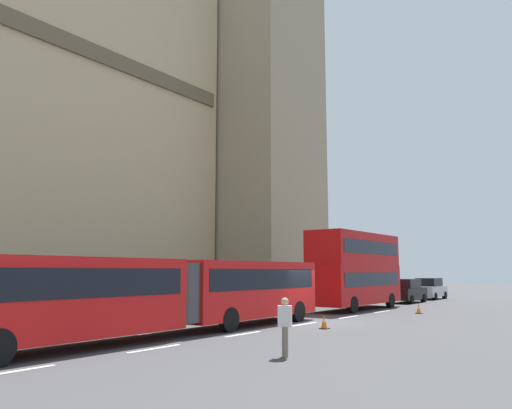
# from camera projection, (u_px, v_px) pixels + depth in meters

# --- Properties ---
(ground_plane) EXTENTS (160.00, 160.00, 0.00)m
(ground_plane) POSITION_uv_depth(u_px,v_px,m) (316.00, 322.00, 24.16)
(ground_plane) COLOR #424244
(lane_centre_marking) EXTENTS (25.20, 0.16, 0.01)m
(lane_centre_marking) POSITION_uv_depth(u_px,v_px,m) (276.00, 329.00, 21.42)
(lane_centre_marking) COLOR silver
(lane_centre_marking) RESTS_ON ground_plane
(articulated_bus) EXTENTS (17.88, 2.54, 2.90)m
(articulated_bus) POSITION_uv_depth(u_px,v_px,m) (172.00, 290.00, 19.42)
(articulated_bus) COLOR red
(articulated_bus) RESTS_ON ground_plane
(double_decker_bus) EXTENTS (9.07, 2.54, 4.90)m
(double_decker_bus) POSITION_uv_depth(u_px,v_px,m) (356.00, 267.00, 32.60)
(double_decker_bus) COLOR #B20F0F
(double_decker_bus) RESTS_ON ground_plane
(sedan_lead) EXTENTS (4.40, 1.86, 1.85)m
(sedan_lead) POSITION_uv_depth(u_px,v_px,m) (407.00, 291.00, 39.25)
(sedan_lead) COLOR black
(sedan_lead) RESTS_ON ground_plane
(sedan_trailing) EXTENTS (4.40, 1.86, 1.85)m
(sedan_trailing) POSITION_uv_depth(u_px,v_px,m) (430.00, 289.00, 44.30)
(sedan_trailing) COLOR #B7B7BC
(sedan_trailing) RESTS_ON ground_plane
(traffic_cone_west) EXTENTS (0.36, 0.36, 0.58)m
(traffic_cone_west) POSITION_uv_depth(u_px,v_px,m) (324.00, 322.00, 21.48)
(traffic_cone_west) COLOR black
(traffic_cone_west) RESTS_ON ground_plane
(traffic_cone_middle) EXTENTS (0.36, 0.36, 0.58)m
(traffic_cone_middle) POSITION_uv_depth(u_px,v_px,m) (419.00, 309.00, 29.12)
(traffic_cone_middle) COLOR black
(traffic_cone_middle) RESTS_ON ground_plane
(pedestrian_near_cones) EXTENTS (0.40, 0.47, 1.69)m
(pedestrian_near_cones) POSITION_uv_depth(u_px,v_px,m) (285.00, 325.00, 14.51)
(pedestrian_near_cones) COLOR #726651
(pedestrian_near_cones) RESTS_ON ground_plane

